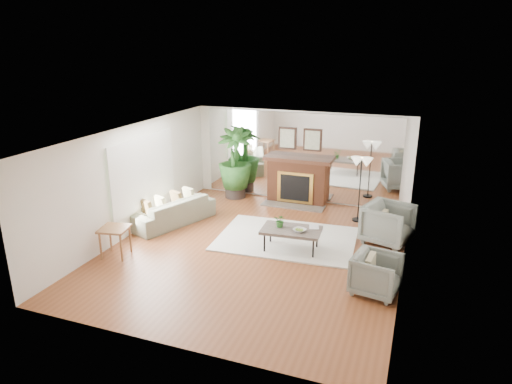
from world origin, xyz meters
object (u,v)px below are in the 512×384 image
at_px(armchair_back, 388,224).
at_px(coffee_table, 291,231).
at_px(potted_ficus, 235,161).
at_px(floor_lamp, 361,167).
at_px(fireplace, 297,180).
at_px(armchair_front, 376,274).
at_px(sofa, 172,211).
at_px(side_table, 115,232).

bearing_deg(armchair_back, coffee_table, 138.73).
relative_size(potted_ficus, floor_lamp, 1.23).
distance_m(fireplace, potted_ficus, 1.82).
relative_size(armchair_front, floor_lamp, 0.49).
bearing_deg(armchair_front, armchair_back, 10.06).
relative_size(sofa, potted_ficus, 1.08).
xyz_separation_m(armchair_back, floor_lamp, (-0.80, 1.10, 0.93)).
bearing_deg(sofa, fireplace, 156.88).
distance_m(coffee_table, armchair_back, 2.20).
height_order(sofa, floor_lamp, floor_lamp).
bearing_deg(armchair_back, potted_ficus, 85.89).
bearing_deg(armchair_back, side_table, 134.54).
distance_m(sofa, floor_lamp, 4.71).
bearing_deg(fireplace, sofa, -134.08).
xyz_separation_m(armchair_front, potted_ficus, (-4.37, 4.03, 0.70)).
relative_size(coffee_table, floor_lamp, 0.80).
height_order(coffee_table, armchair_front, armchair_front).
bearing_deg(potted_ficus, armchair_front, -42.68).
height_order(side_table, floor_lamp, floor_lamp).
xyz_separation_m(side_table, floor_lamp, (4.41, 3.74, 0.85)).
relative_size(armchair_front, side_table, 1.22).
xyz_separation_m(coffee_table, armchair_back, (1.88, 1.13, -0.01)).
xyz_separation_m(fireplace, coffee_table, (0.72, -3.04, -0.21)).
bearing_deg(side_table, potted_ficus, 79.20).
distance_m(coffee_table, armchair_front, 2.21).
relative_size(armchair_back, floor_lamp, 0.60).
height_order(sofa, potted_ficus, potted_ficus).
distance_m(fireplace, coffee_table, 3.13).
distance_m(sofa, side_table, 2.03).
relative_size(coffee_table, side_table, 1.96).
bearing_deg(fireplace, armchair_front, -58.18).
distance_m(fireplace, armchair_back, 3.23).
distance_m(coffee_table, floor_lamp, 2.65).
distance_m(side_table, floor_lamp, 5.84).
bearing_deg(side_table, floor_lamp, 40.30).
distance_m(side_table, potted_ficus, 4.50).
bearing_deg(armchair_back, floor_lamp, 53.68).
bearing_deg(coffee_table, sofa, 170.85).
bearing_deg(fireplace, potted_ficus, -174.87).
relative_size(fireplace, sofa, 0.95).
distance_m(sofa, armchair_front, 5.32).
xyz_separation_m(potted_ficus, floor_lamp, (3.57, -0.65, 0.31)).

